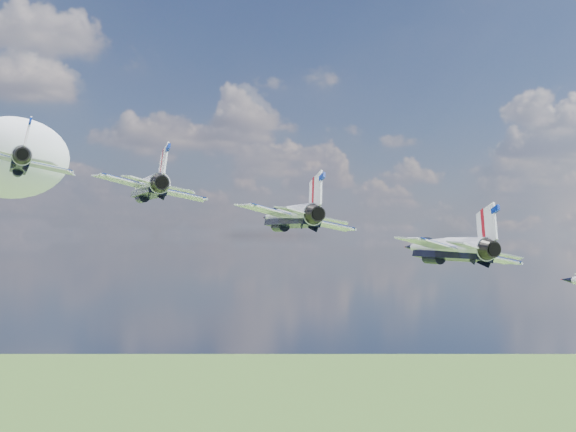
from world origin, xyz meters
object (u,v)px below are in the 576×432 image
jet_1 (147,187)px  jet_3 (445,248)px  jet_0 (20,161)px  jet_2 (288,216)px

jet_1 → jet_3: 26.50m
jet_0 → jet_3: bearing=-35.9°
jet_3 → jet_0: bearing=144.1°
jet_2 → jet_3: size_ratio=1.00×
jet_0 → jet_1: 13.25m
jet_0 → jet_2: (18.60, -18.12, -5.28)m
jet_2 → jet_1: bearing=144.1°
jet_2 → jet_3: (9.30, -9.06, -2.64)m
jet_0 → jet_1: (9.30, -9.06, -2.64)m
jet_2 → jet_3: bearing=-35.9°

